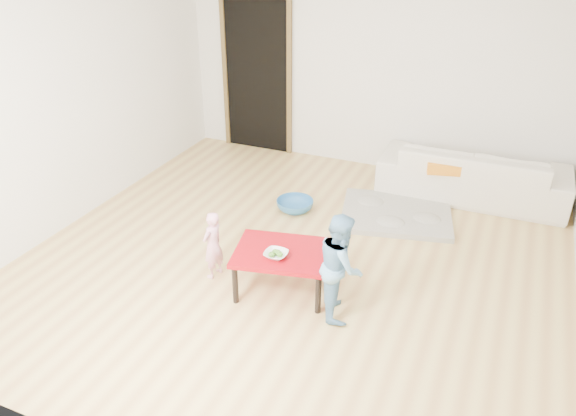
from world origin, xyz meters
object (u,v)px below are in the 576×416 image
Objects in this scene: red_table at (282,270)px; child_pink at (213,245)px; child_blue at (341,266)px; basin at (295,205)px; bowl at (276,255)px; sofa at (473,172)px.

child_pink is at bearing -176.29° from red_table.
child_pink is (-0.67, -0.04, 0.12)m from red_table.
red_table is 0.88× the size of child_blue.
child_blue is 1.88m from basin.
red_table is at bearing 84.56° from bowl.
sofa is at bearing 33.23° from basin.
red_table is 1.96× the size of basin.
child_pink is 1.23m from child_blue.
red_table is (-1.29, -2.57, -0.10)m from sofa.
red_table is 0.62m from child_blue.
child_pink is (-1.95, -2.62, 0.02)m from sofa.
basin is (0.20, 1.46, -0.26)m from child_pink.
child_blue reaches higher than basin.
child_pink reaches higher than red_table.
child_blue is at bearing 1.17° from bowl.
sofa reaches higher than bowl.
child_pink reaches higher than basin.
child_pink reaches higher than bowl.
sofa is 3.22× the size of child_pink.
bowl is 0.67m from child_pink.
child_pink is 1.58× the size of basin.
child_blue is (0.57, 0.01, 0.03)m from bowl.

